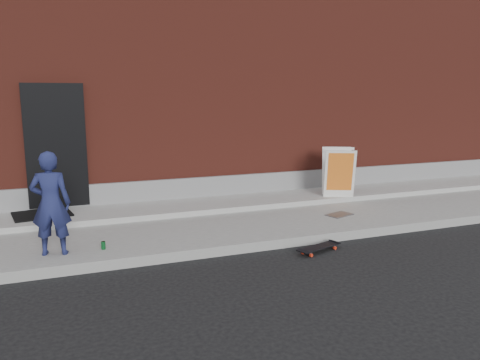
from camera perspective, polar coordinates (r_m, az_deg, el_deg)
name	(u,v)px	position (r m, az deg, el deg)	size (l,w,h in m)	color
ground	(249,253)	(7.03, 1.14, -8.87)	(80.00, 80.00, 0.00)	black
sidewalk	(218,223)	(8.35, -2.75, -5.23)	(20.00, 3.00, 0.15)	gray
apron	(203,205)	(9.15, -4.53, -3.06)	(20.00, 1.20, 0.10)	gray
building	(155,89)	(13.38, -10.38, 10.91)	(20.00, 8.10, 5.00)	maroon
child	(51,203)	(6.82, -22.09, -2.67)	(0.52, 0.34, 1.43)	#1C224F
skateboard	(319,247)	(7.15, 9.62, -8.10)	(0.78, 0.42, 0.09)	red
pizza_sign	(338,172)	(9.82, 11.91, 0.97)	(0.85, 0.91, 1.01)	white
soda_can	(103,245)	(6.97, -16.32, -7.66)	(0.06, 0.06, 0.11)	#177632
doormat	(42,214)	(8.89, -22.98, -3.85)	(0.93, 0.76, 0.03)	black
utility_plate	(339,215)	(8.76, 12.03, -4.15)	(0.48, 0.30, 0.01)	#535257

